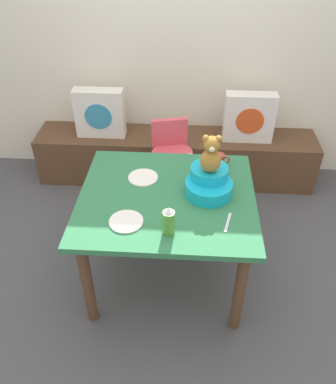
{
  "coord_description": "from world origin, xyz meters",
  "views": [
    {
      "loc": [
        0.13,
        -1.93,
        2.27
      ],
      "look_at": [
        0.0,
        0.1,
        0.69
      ],
      "focal_mm": 36.56,
      "sensor_mm": 36.0,
      "label": 1
    }
  ],
  "objects_px": {
    "book_stack": "(170,132)",
    "dinner_plate_far": "(143,178)",
    "highchair": "(172,156)",
    "dinner_plate_near": "(126,222)",
    "ketchup_bottle": "(169,221)",
    "pillow_floral_left": "(100,113)",
    "infant_seat_teal": "(209,183)",
    "teddy_bear": "(211,155)",
    "dining_table": "(167,208)",
    "coffee_mug": "(219,160)",
    "pillow_floral_right": "(249,118)"
  },
  "relations": [
    {
      "from": "highchair",
      "to": "dinner_plate_far",
      "type": "height_order",
      "value": "highchair"
    },
    {
      "from": "dining_table",
      "to": "dinner_plate_far",
      "type": "distance_m",
      "value": 0.27
    },
    {
      "from": "highchair",
      "to": "dinner_plate_near",
      "type": "bearing_deg",
      "value": -100.84
    },
    {
      "from": "ketchup_bottle",
      "to": "pillow_floral_left",
      "type": "bearing_deg",
      "value": 114.62
    },
    {
      "from": "pillow_floral_left",
      "to": "coffee_mug",
      "type": "xyz_separation_m",
      "value": [
        1.02,
        -0.88,
        0.11
      ]
    },
    {
      "from": "pillow_floral_left",
      "to": "coffee_mug",
      "type": "height_order",
      "value": "pillow_floral_left"
    },
    {
      "from": "dinner_plate_near",
      "to": "infant_seat_teal",
      "type": "bearing_deg",
      "value": 33.87
    },
    {
      "from": "pillow_floral_left",
      "to": "dinner_plate_near",
      "type": "xyz_separation_m",
      "value": [
        0.47,
        -1.5,
        0.07
      ]
    },
    {
      "from": "pillow_floral_left",
      "to": "dinner_plate_near",
      "type": "distance_m",
      "value": 1.57
    },
    {
      "from": "infant_seat_teal",
      "to": "dinner_plate_far",
      "type": "xyz_separation_m",
      "value": [
        -0.43,
        0.12,
        -0.07
      ]
    },
    {
      "from": "book_stack",
      "to": "dinner_plate_far",
      "type": "distance_m",
      "value": 1.11
    },
    {
      "from": "ketchup_bottle",
      "to": "highchair",
      "type": "bearing_deg",
      "value": 92.22
    },
    {
      "from": "dining_table",
      "to": "coffee_mug",
      "type": "relative_size",
      "value": 9.27
    },
    {
      "from": "infant_seat_teal",
      "to": "ketchup_bottle",
      "type": "bearing_deg",
      "value": -120.22
    },
    {
      "from": "dining_table",
      "to": "teddy_bear",
      "type": "height_order",
      "value": "teddy_bear"
    },
    {
      "from": "book_stack",
      "to": "dinner_plate_near",
      "type": "height_order",
      "value": "dinner_plate_near"
    },
    {
      "from": "coffee_mug",
      "to": "dinner_plate_near",
      "type": "height_order",
      "value": "coffee_mug"
    },
    {
      "from": "infant_seat_teal",
      "to": "dining_table",
      "type": "bearing_deg",
      "value": -168.03
    },
    {
      "from": "coffee_mug",
      "to": "highchair",
      "type": "bearing_deg",
      "value": 127.33
    },
    {
      "from": "pillow_floral_left",
      "to": "infant_seat_teal",
      "type": "height_order",
      "value": "same"
    },
    {
      "from": "dining_table",
      "to": "coffee_mug",
      "type": "height_order",
      "value": "coffee_mug"
    },
    {
      "from": "pillow_floral_left",
      "to": "dining_table",
      "type": "distance_m",
      "value": 1.41
    },
    {
      "from": "dining_table",
      "to": "highchair",
      "type": "height_order",
      "value": "highchair"
    },
    {
      "from": "book_stack",
      "to": "teddy_bear",
      "type": "distance_m",
      "value": 1.34
    },
    {
      "from": "dinner_plate_near",
      "to": "dinner_plate_far",
      "type": "distance_m",
      "value": 0.44
    },
    {
      "from": "pillow_floral_right",
      "to": "dining_table",
      "type": "height_order",
      "value": "pillow_floral_right"
    },
    {
      "from": "teddy_bear",
      "to": "dinner_plate_near",
      "type": "xyz_separation_m",
      "value": [
        -0.48,
        -0.32,
        -0.27
      ]
    },
    {
      "from": "dining_table",
      "to": "coffee_mug",
      "type": "xyz_separation_m",
      "value": [
        0.34,
        0.35,
        0.15
      ]
    },
    {
      "from": "ketchup_bottle",
      "to": "dinner_plate_far",
      "type": "bearing_deg",
      "value": 111.69
    },
    {
      "from": "highchair",
      "to": "infant_seat_teal",
      "type": "bearing_deg",
      "value": -70.21
    },
    {
      "from": "book_stack",
      "to": "teddy_bear",
      "type": "bearing_deg",
      "value": -75.22
    },
    {
      "from": "book_stack",
      "to": "dinner_plate_near",
      "type": "distance_m",
      "value": 1.55
    },
    {
      "from": "book_stack",
      "to": "dinner_plate_far",
      "type": "xyz_separation_m",
      "value": [
        -0.12,
        -1.08,
        0.25
      ]
    },
    {
      "from": "dinner_plate_far",
      "to": "coffee_mug",
      "type": "bearing_deg",
      "value": 19.49
    },
    {
      "from": "pillow_floral_right",
      "to": "book_stack",
      "type": "distance_m",
      "value": 0.72
    },
    {
      "from": "ketchup_bottle",
      "to": "dinner_plate_far",
      "type": "relative_size",
      "value": 0.92
    },
    {
      "from": "dinner_plate_near",
      "to": "teddy_bear",
      "type": "bearing_deg",
      "value": 33.83
    },
    {
      "from": "dinner_plate_far",
      "to": "dinner_plate_near",
      "type": "bearing_deg",
      "value": -96.24
    },
    {
      "from": "pillow_floral_right",
      "to": "book_stack",
      "type": "xyz_separation_m",
      "value": [
        -0.7,
        0.02,
        -0.18
      ]
    },
    {
      "from": "pillow_floral_right",
      "to": "dinner_plate_far",
      "type": "relative_size",
      "value": 2.2
    },
    {
      "from": "infant_seat_teal",
      "to": "teddy_bear",
      "type": "relative_size",
      "value": 1.32
    },
    {
      "from": "ketchup_bottle",
      "to": "dinner_plate_near",
      "type": "height_order",
      "value": "ketchup_bottle"
    },
    {
      "from": "dinner_plate_near",
      "to": "book_stack",
      "type": "bearing_deg",
      "value": 83.82
    },
    {
      "from": "highchair",
      "to": "pillow_floral_left",
      "type": "bearing_deg",
      "value": 148.3
    },
    {
      "from": "pillow_floral_right",
      "to": "ketchup_bottle",
      "type": "bearing_deg",
      "value": -111.36
    },
    {
      "from": "book_stack",
      "to": "ketchup_bottle",
      "type": "distance_m",
      "value": 1.62
    },
    {
      "from": "dining_table",
      "to": "teddy_bear",
      "type": "bearing_deg",
      "value": 11.85
    },
    {
      "from": "infant_seat_teal",
      "to": "dinner_plate_near",
      "type": "relative_size",
      "value": 1.65
    },
    {
      "from": "dining_table",
      "to": "dinner_plate_near",
      "type": "distance_m",
      "value": 0.36
    },
    {
      "from": "dinner_plate_far",
      "to": "highchair",
      "type": "bearing_deg",
      "value": 76.08
    }
  ]
}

